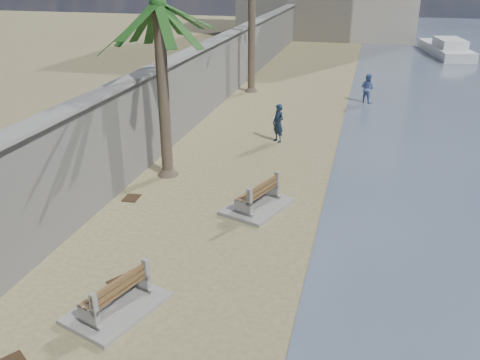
{
  "coord_description": "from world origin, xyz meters",
  "views": [
    {
      "loc": [
        3.09,
        -6.98,
        7.39
      ],
      "look_at": [
        -0.5,
        7.0,
        1.2
      ],
      "focal_mm": 38.0,
      "sensor_mm": 36.0,
      "label": 1
    }
  ],
  "objects_px": {
    "palm_mid": "(158,6)",
    "yacht_far": "(445,50)",
    "bench_near": "(116,295)",
    "person_b": "(367,87)",
    "bench_far": "(258,197)",
    "person_a": "(278,120)"
  },
  "relations": [
    {
      "from": "palm_mid",
      "to": "yacht_far",
      "type": "distance_m",
      "value": 34.75
    },
    {
      "from": "bench_near",
      "to": "palm_mid",
      "type": "xyz_separation_m",
      "value": [
        -1.91,
        7.92,
        5.65
      ]
    },
    {
      "from": "person_a",
      "to": "bench_far",
      "type": "bearing_deg",
      "value": -44.44
    },
    {
      "from": "person_b",
      "to": "yacht_far",
      "type": "height_order",
      "value": "person_b"
    },
    {
      "from": "person_a",
      "to": "person_b",
      "type": "xyz_separation_m",
      "value": [
        3.65,
        8.09,
        -0.07
      ]
    },
    {
      "from": "bench_far",
      "to": "person_b",
      "type": "bearing_deg",
      "value": 78.37
    },
    {
      "from": "palm_mid",
      "to": "person_b",
      "type": "xyz_separation_m",
      "value": [
        6.96,
        12.96,
        -5.14
      ]
    },
    {
      "from": "palm_mid",
      "to": "person_a",
      "type": "xyz_separation_m",
      "value": [
        3.31,
        4.87,
        -5.07
      ]
    },
    {
      "from": "bench_near",
      "to": "person_a",
      "type": "relative_size",
      "value": 1.31
    },
    {
      "from": "palm_mid",
      "to": "yacht_far",
      "type": "relative_size",
      "value": 0.77
    },
    {
      "from": "bench_far",
      "to": "palm_mid",
      "type": "bearing_deg",
      "value": 153.56
    },
    {
      "from": "palm_mid",
      "to": "person_b",
      "type": "relative_size",
      "value": 3.83
    },
    {
      "from": "palm_mid",
      "to": "person_b",
      "type": "bearing_deg",
      "value": 61.75
    },
    {
      "from": "person_b",
      "to": "yacht_far",
      "type": "relative_size",
      "value": 0.2
    },
    {
      "from": "person_a",
      "to": "yacht_far",
      "type": "xyz_separation_m",
      "value": [
        9.84,
        26.79,
        -0.63
      ]
    },
    {
      "from": "bench_near",
      "to": "person_b",
      "type": "relative_size",
      "value": 1.4
    },
    {
      "from": "bench_near",
      "to": "palm_mid",
      "type": "distance_m",
      "value": 9.92
    },
    {
      "from": "person_a",
      "to": "person_b",
      "type": "height_order",
      "value": "person_a"
    },
    {
      "from": "bench_near",
      "to": "yacht_far",
      "type": "relative_size",
      "value": 0.28
    },
    {
      "from": "yacht_far",
      "to": "bench_near",
      "type": "bearing_deg",
      "value": 154.57
    },
    {
      "from": "bench_far",
      "to": "yacht_far",
      "type": "bearing_deg",
      "value": 74.59
    },
    {
      "from": "bench_near",
      "to": "palm_mid",
      "type": "height_order",
      "value": "palm_mid"
    }
  ]
}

